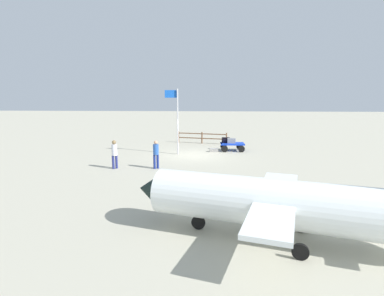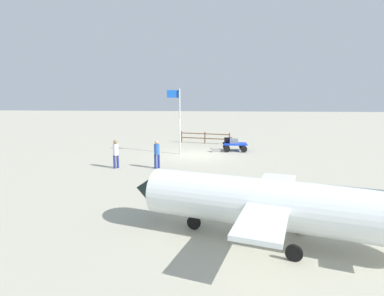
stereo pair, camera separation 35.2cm
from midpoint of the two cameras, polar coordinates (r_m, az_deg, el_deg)
name	(u,v)px [view 1 (the left image)]	position (r m, az deg, el deg)	size (l,w,h in m)	color
ground_plane	(194,155)	(21.59, -0.16, -1.36)	(120.00, 120.00, 0.00)	#B1AC97
luggage_cart	(232,145)	(23.42, 7.07, 0.54)	(1.82, 1.33, 0.60)	blue
suitcase_grey	(226,141)	(23.49, 5.93, 1.32)	(0.53, 0.38, 0.28)	black
suitcase_olive	(232,141)	(23.29, 6.98, 1.36)	(0.63, 0.36, 0.38)	gray
suitcase_navy	(226,140)	(23.73, 5.91, 1.53)	(0.62, 0.36, 0.38)	black
suitcase_dark	(214,150)	(22.93, 3.65, -0.41)	(0.67, 0.40, 0.25)	gray
worker_lead	(156,153)	(17.66, -7.34, -0.87)	(0.44, 0.44, 1.64)	navy
worker_trailing	(114,152)	(18.11, -14.85, -0.81)	(0.44, 0.44, 1.66)	navy
airplane_near	(265,202)	(9.15, 12.45, -9.80)	(8.15, 5.60, 3.05)	white
flagpole	(176,116)	(21.68, -3.46, 6.03)	(0.93, 0.22, 4.65)	silver
wooden_fence	(202,137)	(26.82, 1.50, 2.11)	(4.37, 1.06, 1.01)	brown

